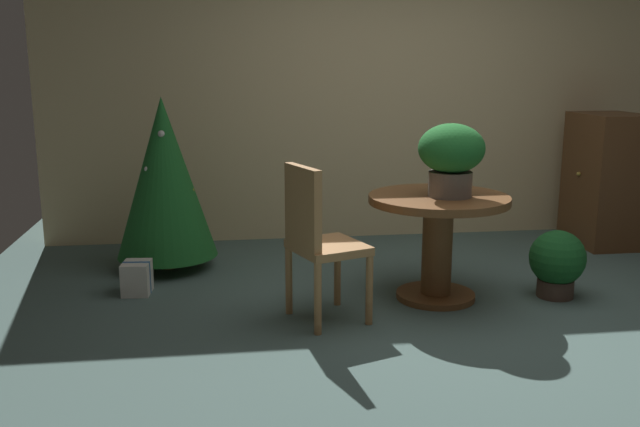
{
  "coord_description": "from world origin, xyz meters",
  "views": [
    {
      "loc": [
        -1.43,
        -3.92,
        1.55
      ],
      "look_at": [
        -0.88,
        0.1,
        0.67
      ],
      "focal_mm": 39.04,
      "sensor_mm": 36.0,
      "label": 1
    }
  ],
  "objects": [
    {
      "name": "potted_plant",
      "position": [
        0.76,
        0.31,
        0.25
      ],
      "size": [
        0.37,
        0.37,
        0.46
      ],
      "color": "#4C382D",
      "rests_on": "ground_plane"
    },
    {
      "name": "wooden_cabinet",
      "position": [
        1.81,
        1.6,
        0.57
      ],
      "size": [
        0.52,
        0.67,
        1.13
      ],
      "color": "brown",
      "rests_on": "ground_plane"
    },
    {
      "name": "flower_vase",
      "position": [
        -0.01,
        0.35,
        0.98
      ],
      "size": [
        0.43,
        0.43,
        0.47
      ],
      "color": "#665B51",
      "rests_on": "round_dining_table"
    },
    {
      "name": "holiday_tree",
      "position": [
        -1.89,
        1.34,
        0.71
      ],
      "size": [
        0.75,
        0.75,
        1.31
      ],
      "color": "brown",
      "rests_on": "ground_plane"
    },
    {
      "name": "back_wall_panel",
      "position": [
        0.0,
        2.2,
        1.3
      ],
      "size": [
        6.0,
        0.1,
        2.6
      ],
      "primitive_type": "cube",
      "color": "beige",
      "rests_on": "ground_plane"
    },
    {
      "name": "gift_box_cream",
      "position": [
        -2.05,
        0.76,
        0.11
      ],
      "size": [
        0.2,
        0.23,
        0.22
      ],
      "color": "silver",
      "rests_on": "ground_plane"
    },
    {
      "name": "ground_plane",
      "position": [
        0.0,
        0.0,
        0.0
      ],
      "size": [
        6.6,
        6.6,
        0.0
      ],
      "primitive_type": "plane",
      "color": "#4C6660"
    },
    {
      "name": "round_dining_table",
      "position": [
        -0.06,
        0.39,
        0.48
      ],
      "size": [
        0.92,
        0.92,
        0.7
      ],
      "color": "brown",
      "rests_on": "ground_plane"
    },
    {
      "name": "wooden_chair_left_near",
      "position": [
        -0.9,
        0.08,
        0.54
      ],
      "size": [
        0.52,
        0.54,
        0.96
      ],
      "color": "#B27F4C",
      "rests_on": "ground_plane"
    }
  ]
}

